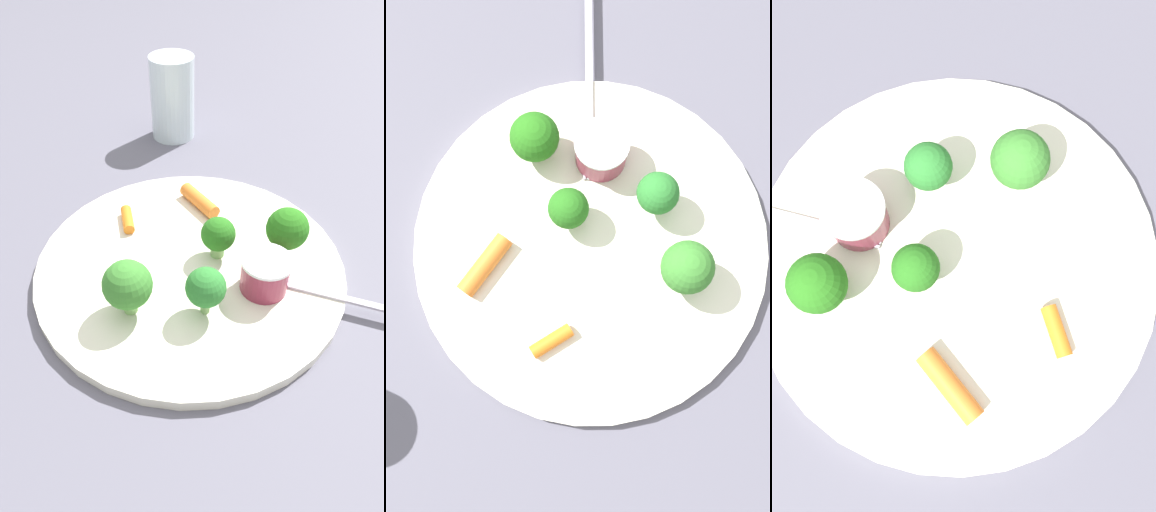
{
  "view_description": "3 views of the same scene",
  "coord_description": "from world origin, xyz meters",
  "views": [
    {
      "loc": [
        0.11,
        0.3,
        0.32
      ],
      "look_at": [
        0.0,
        0.01,
        0.03
      ],
      "focal_mm": 30.97,
      "sensor_mm": 36.0,
      "label": 1
    },
    {
      "loc": [
        0.09,
        -0.09,
        0.53
      ],
      "look_at": [
        0.0,
        -0.02,
        0.02
      ],
      "focal_mm": 43.3,
      "sensor_mm": 36.0,
      "label": 2
    },
    {
      "loc": [
        -0.04,
        -0.1,
        0.43
      ],
      "look_at": [
        0.01,
        -0.0,
        0.02
      ],
      "focal_mm": 40.29,
      "sensor_mm": 36.0,
      "label": 3
    }
  ],
  "objects": [
    {
      "name": "broccoli_floret_2",
      "position": [
        -0.1,
        0.02,
        0.04
      ],
      "size": [
        0.04,
        0.04,
        0.05
      ],
      "color": "#96BE6B",
      "rests_on": "plate"
    },
    {
      "name": "carrot_stick_0",
      "position": [
        -0.04,
        -0.08,
        0.02
      ],
      "size": [
        0.03,
        0.06,
        0.02
      ],
      "primitive_type": "cylinder",
      "rotation": [
        1.57,
        0.0,
        3.4
      ],
      "color": "orange",
      "rests_on": "plate"
    },
    {
      "name": "plate",
      "position": [
        0.0,
        0.0,
        0.01
      ],
      "size": [
        0.31,
        0.31,
        0.01
      ],
      "primitive_type": "cylinder",
      "color": "silver",
      "rests_on": "ground_plane"
    },
    {
      "name": "ground_plane",
      "position": [
        0.0,
        0.0,
        0.0
      ],
      "size": [
        2.4,
        2.4,
        0.0
      ],
      "primitive_type": "plane",
      "color": "#595866"
    },
    {
      "name": "broccoli_floret_1",
      "position": [
        0.07,
        0.04,
        0.04
      ],
      "size": [
        0.04,
        0.04,
        0.06
      ],
      "color": "#7DB362",
      "rests_on": "plate"
    },
    {
      "name": "carrot_stick_1",
      "position": [
        0.04,
        -0.08,
        0.02
      ],
      "size": [
        0.02,
        0.04,
        0.01
      ],
      "primitive_type": "cylinder",
      "rotation": [
        1.57,
        0.0,
        6.15
      ],
      "color": "orange",
      "rests_on": "plate"
    },
    {
      "name": "broccoli_floret_0",
      "position": [
        -0.03,
        0.0,
        0.04
      ],
      "size": [
        0.03,
        0.03,
        0.04
      ],
      "color": "#85B86B",
      "rests_on": "plate"
    },
    {
      "name": "broccoli_floret_3",
      "position": [
        0.01,
        0.06,
        0.04
      ],
      "size": [
        0.04,
        0.04,
        0.05
      ],
      "color": "#80B164",
      "rests_on": "plate"
    },
    {
      "name": "sauce_cup",
      "position": [
        -0.05,
        0.06,
        0.03
      ],
      "size": [
        0.05,
        0.05,
        0.04
      ],
      "color": "maroon",
      "rests_on": "plate"
    }
  ]
}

